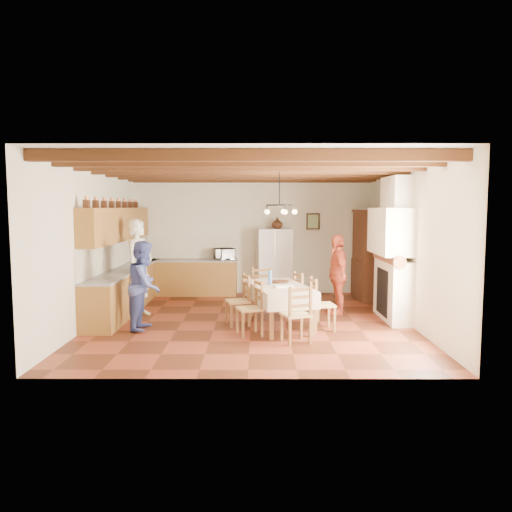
{
  "coord_description": "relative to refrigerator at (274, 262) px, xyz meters",
  "views": [
    {
      "loc": [
        0.12,
        -9.52,
        2.22
      ],
      "look_at": [
        0.1,
        0.3,
        1.25
      ],
      "focal_mm": 35.0,
      "sensor_mm": 36.0,
      "label": 1
    }
  ],
  "objects": [
    {
      "name": "floor",
      "position": [
        -0.55,
        -2.91,
        -0.85
      ],
      "size": [
        6.0,
        6.5,
        0.02
      ],
      "primitive_type": "cube",
      "color": "#481F10",
      "rests_on": "ground"
    },
    {
      "name": "ceiling",
      "position": [
        -0.55,
        -2.91,
        2.17
      ],
      "size": [
        6.0,
        6.5,
        0.02
      ],
      "primitive_type": "cube",
      "color": "white",
      "rests_on": "ground"
    },
    {
      "name": "wall_back",
      "position": [
        -0.55,
        0.35,
        0.66
      ],
      "size": [
        6.0,
        0.02,
        3.0
      ],
      "primitive_type": "cube",
      "color": "beige",
      "rests_on": "ground"
    },
    {
      "name": "wall_front",
      "position": [
        -0.55,
        -6.17,
        0.66
      ],
      "size": [
        6.0,
        0.02,
        3.0
      ],
      "primitive_type": "cube",
      "color": "beige",
      "rests_on": "ground"
    },
    {
      "name": "wall_left",
      "position": [
        -3.56,
        -2.91,
        0.66
      ],
      "size": [
        0.02,
        6.5,
        3.0
      ],
      "primitive_type": "cube",
      "color": "beige",
      "rests_on": "ground"
    },
    {
      "name": "wall_right",
      "position": [
        2.46,
        -2.91,
        0.66
      ],
      "size": [
        0.02,
        6.5,
        3.0
      ],
      "primitive_type": "cube",
      "color": "beige",
      "rests_on": "ground"
    },
    {
      "name": "ceiling_beams",
      "position": [
        -0.55,
        -2.91,
        2.07
      ],
      "size": [
        6.0,
        6.3,
        0.16
      ],
      "primitive_type": null,
      "color": "#3C1F0D",
      "rests_on": "ground"
    },
    {
      "name": "lower_cabinets_left",
      "position": [
        -3.25,
        -1.86,
        -0.41
      ],
      "size": [
        0.6,
        4.3,
        0.86
      ],
      "primitive_type": "cube",
      "color": "brown",
      "rests_on": "ground"
    },
    {
      "name": "lower_cabinets_back",
      "position": [
        -2.1,
        0.04,
        -0.41
      ],
      "size": [
        2.3,
        0.6,
        0.86
      ],
      "primitive_type": "cube",
      "color": "brown",
      "rests_on": "ground"
    },
    {
      "name": "countertop_left",
      "position": [
        -3.25,
        -1.86,
        0.04
      ],
      "size": [
        0.62,
        4.3,
        0.04
      ],
      "primitive_type": "cube",
      "color": "gray",
      "rests_on": "lower_cabinets_left"
    },
    {
      "name": "countertop_back",
      "position": [
        -2.1,
        0.04,
        0.04
      ],
      "size": [
        2.34,
        0.62,
        0.04
      ],
      "primitive_type": "cube",
      "color": "gray",
      "rests_on": "lower_cabinets_back"
    },
    {
      "name": "backsplash_left",
      "position": [
        -3.54,
        -1.86,
        0.36
      ],
      "size": [
        0.03,
        4.3,
        0.6
      ],
      "primitive_type": "cube",
      "color": "beige",
      "rests_on": "ground"
    },
    {
      "name": "backsplash_back",
      "position": [
        -2.1,
        0.32,
        0.36
      ],
      "size": [
        2.3,
        0.03,
        0.6
      ],
      "primitive_type": "cube",
      "color": "beige",
      "rests_on": "ground"
    },
    {
      "name": "upper_cabinets",
      "position": [
        -3.38,
        -1.86,
        1.01
      ],
      "size": [
        0.35,
        4.2,
        0.7
      ],
      "primitive_type": "cube",
      "color": "brown",
      "rests_on": "ground"
    },
    {
      "name": "fireplace",
      "position": [
        2.17,
        -2.71,
        0.56
      ],
      "size": [
        0.56,
        1.6,
        2.8
      ],
      "primitive_type": null,
      "color": "beige",
      "rests_on": "ground"
    },
    {
      "name": "wall_picture",
      "position": [
        1.0,
        0.32,
        1.01
      ],
      "size": [
        0.34,
        0.03,
        0.42
      ],
      "primitive_type": "cube",
      "color": "#332817",
      "rests_on": "ground"
    },
    {
      "name": "refrigerator",
      "position": [
        0.0,
        0.0,
        0.0
      ],
      "size": [
        0.9,
        0.77,
        1.67
      ],
      "primitive_type": "cube",
      "rotation": [
        0.0,
        0.0,
        0.1
      ],
      "color": "white",
      "rests_on": "floor"
    },
    {
      "name": "hutch",
      "position": [
        2.2,
        -0.57,
        0.24
      ],
      "size": [
        0.55,
        1.21,
        2.15
      ],
      "primitive_type": null,
      "rotation": [
        0.0,
        0.0,
        0.05
      ],
      "color": "#34170B",
      "rests_on": "floor"
    },
    {
      "name": "dining_table",
      "position": [
        -0.03,
        -3.37,
        -0.13
      ],
      "size": [
        1.33,
        1.97,
        0.79
      ],
      "rotation": [
        0.0,
        0.0,
        0.24
      ],
      "color": "white",
      "rests_on": "floor"
    },
    {
      "name": "chandelier",
      "position": [
        -0.03,
        -3.37,
        1.41
      ],
      "size": [
        0.47,
        0.47,
        0.03
      ],
      "primitive_type": "torus",
      "color": "black",
      "rests_on": "ground"
    },
    {
      "name": "chair_left_near",
      "position": [
        -0.56,
        -3.93,
        -0.36
      ],
      "size": [
        0.51,
        0.52,
        0.96
      ],
      "primitive_type": null,
      "rotation": [
        0.0,
        0.0,
        -1.26
      ],
      "color": "brown",
      "rests_on": "floor"
    },
    {
      "name": "chair_left_far",
      "position": [
        -0.79,
        -3.22,
        -0.36
      ],
      "size": [
        0.5,
        0.52,
        0.96
      ],
      "primitive_type": null,
      "rotation": [
        0.0,
        0.0,
        -1.28
      ],
      "color": "brown",
      "rests_on": "floor"
    },
    {
      "name": "chair_right_near",
      "position": [
        0.75,
        -3.58,
        -0.36
      ],
      "size": [
        0.46,
        0.47,
        0.96
      ],
      "primitive_type": null,
      "rotation": [
        0.0,
        0.0,
        1.72
      ],
      "color": "brown",
      "rests_on": "floor"
    },
    {
      "name": "chair_right_far",
      "position": [
        0.53,
        -2.82,
        -0.36
      ],
      "size": [
        0.52,
        0.53,
        0.96
      ],
      "primitive_type": null,
      "rotation": [
        0.0,
        0.0,
        1.9
      ],
      "color": "brown",
      "rests_on": "floor"
    },
    {
      "name": "chair_end_near",
      "position": [
        0.21,
        -4.41,
        -0.36
      ],
      "size": [
        0.53,
        0.52,
        0.96
      ],
      "primitive_type": null,
      "rotation": [
        0.0,
        0.0,
        3.49
      ],
      "color": "brown",
      "rests_on": "floor"
    },
    {
      "name": "chair_end_far",
      "position": [
        -0.34,
        -2.26,
        -0.36
      ],
      "size": [
        0.43,
        0.41,
        0.96
      ],
      "primitive_type": null,
      "rotation": [
        0.0,
        0.0,
        -0.02
      ],
      "color": "brown",
      "rests_on": "floor"
    },
    {
      "name": "person_man",
      "position": [
        -2.82,
        -2.44,
        0.15
      ],
      "size": [
        0.69,
        0.84,
        1.98
      ],
      "primitive_type": "imported",
      "rotation": [
        0.0,
        0.0,
        1.23
      ],
      "color": "white",
      "rests_on": "floor"
    },
    {
      "name": "person_woman_blue",
      "position": [
        -2.47,
        -3.51,
        -0.03
      ],
      "size": [
        0.66,
        0.82,
        1.61
      ],
      "primitive_type": "imported",
      "rotation": [
        0.0,
        0.0,
        1.51
      ],
      "color": "#42509D",
      "rests_on": "floor"
    },
    {
      "name": "person_woman_red",
      "position": [
        1.23,
        -2.22,
        -0.01
      ],
      "size": [
        0.5,
        1.01,
        1.66
      ],
      "primitive_type": "imported",
      "rotation": [
        0.0,
        0.0,
        -1.46
      ],
      "color": "#BC4329",
      "rests_on": "floor"
    },
    {
      "name": "microwave",
      "position": [
        -1.25,
        0.04,
        0.2
      ],
      "size": [
        0.59,
        0.49,
        0.28
      ],
      "primitive_type": "imported",
      "rotation": [
        0.0,
        0.0,
        0.33
      ],
      "color": "silver",
      "rests_on": "countertop_back"
    },
    {
      "name": "fridge_vase",
      "position": [
        0.07,
        0.0,
        0.98
      ],
      "size": [
        0.35,
        0.35,
        0.29
      ],
      "primitive_type": "imported",
      "rotation": [
        0.0,
        0.0,
        0.34
      ],
      "color": "#34170B",
      "rests_on": "refrigerator"
    }
  ]
}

